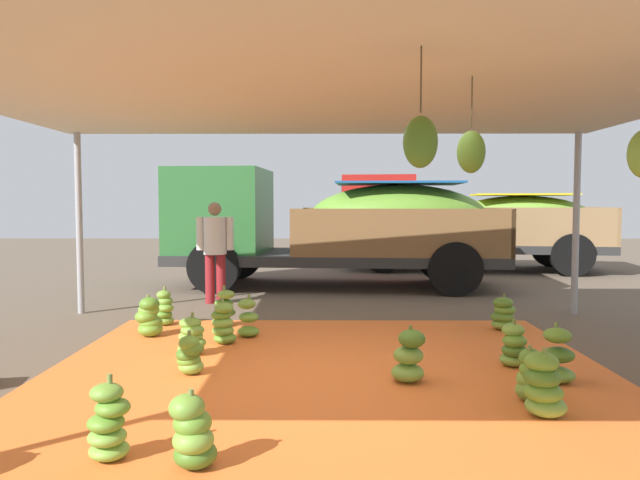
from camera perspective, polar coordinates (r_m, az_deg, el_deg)
The scene contains 21 objects.
ground_plane at distance 8.99m, azimuth 0.67°, elevation -7.37°, with size 40.00×40.00×0.00m, color brown.
tarp_orange at distance 6.07m, azimuth 0.81°, elevation -12.67°, with size 5.71×5.42×0.01m, color orange.
tent_canopy at distance 5.82m, azimuth 1.09°, elevation 13.88°, with size 8.00×7.00×2.83m.
banana_bunch_0 at distance 6.59m, azimuth 17.99°, elevation -9.65°, with size 0.35×0.37×0.49m.
banana_bunch_1 at distance 7.70m, azimuth -6.87°, elevation -7.51°, with size 0.39×0.40×0.54m.
banana_bunch_2 at distance 7.96m, azimuth -15.97°, elevation -7.13°, with size 0.45×0.42×0.53m.
banana_bunch_3 at distance 8.39m, azimuth -9.11°, elevation -6.54°, with size 0.40×0.41×0.56m.
banana_bunch_4 at distance 7.35m, azimuth -9.21°, elevation -7.94°, with size 0.40×0.39×0.56m.
banana_bunch_5 at distance 6.17m, azimuth 21.74°, elevation -10.35°, with size 0.36×0.36×0.57m.
banana_bunch_6 at distance 6.89m, azimuth -12.15°, elevation -9.06°, with size 0.40×0.39×0.48m.
banana_bunch_7 at distance 8.61m, azimuth -14.57°, elevation -6.38°, with size 0.34×0.35×0.54m.
banana_bunch_8 at distance 6.14m, azimuth -12.32°, elevation -10.73°, with size 0.35×0.35×0.44m.
banana_bunch_9 at distance 4.33m, azimuth -19.52°, elevation -16.25°, with size 0.38×0.36×0.57m.
banana_bunch_10 at distance 5.55m, azimuth 19.40°, elevation -12.15°, with size 0.31×0.33×0.48m.
banana_bunch_12 at distance 8.41m, azimuth 17.08°, elevation -6.81°, with size 0.39×0.38×0.48m.
banana_bunch_13 at distance 5.19m, azimuth 20.53°, elevation -12.96°, with size 0.45×0.43×0.55m.
banana_bunch_14 at distance 4.07m, azimuth -12.07°, elevation -17.60°, with size 0.38×0.40×0.52m.
banana_bunch_15 at distance 5.82m, azimuth 8.48°, elevation -11.03°, with size 0.39×0.40×0.54m.
cargo_truck_main at distance 12.18m, azimuth 0.99°, elevation 1.55°, with size 6.76×2.86×2.40m.
cargo_truck_far at distance 15.73m, azimuth 13.55°, elevation 1.72°, with size 6.70×3.27×2.40m.
worker_0 at distance 10.26m, azimuth -9.97°, elevation -0.43°, with size 0.63×0.38×1.72m.
Camera 1 is at (-0.04, -5.83, 1.70)m, focal length 33.58 mm.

